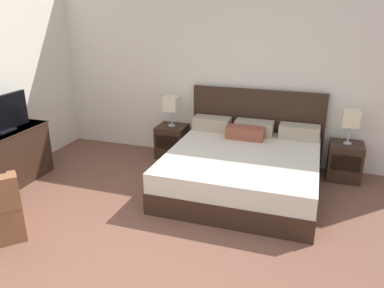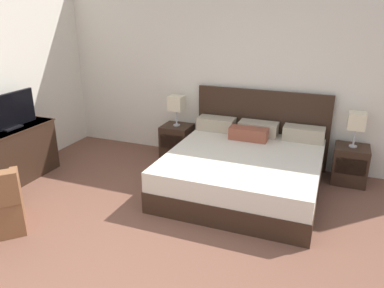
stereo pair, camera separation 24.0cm
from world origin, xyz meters
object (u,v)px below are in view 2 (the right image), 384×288
object	(u,v)px
table_lamp_left	(176,104)
dresser	(10,156)
bed	(245,168)
tv	(8,112)
nightstand_left	(177,141)
nightstand_right	(350,164)
table_lamp_right	(357,122)

from	to	relation	value
table_lamp_left	dresser	world-z (taller)	table_lamp_left
bed	table_lamp_left	xyz separation A→B (m)	(-1.33, 0.74, 0.60)
bed	table_lamp_left	size ratio (longest dim) A/B	4.28
tv	bed	bearing A→B (deg)	16.80
nightstand_left	table_lamp_left	bearing A→B (deg)	90.00
nightstand_right	table_lamp_left	world-z (taller)	table_lamp_left
table_lamp_right	tv	size ratio (longest dim) A/B	0.53
table_lamp_right	tv	bearing A→B (deg)	-159.33
table_lamp_left	nightstand_right	bearing A→B (deg)	-0.03
tv	dresser	bearing A→B (deg)	-91.58
table_lamp_left	table_lamp_right	xyz separation A→B (m)	(2.67, 0.00, 0.00)
nightstand_left	dresser	bearing A→B (deg)	-135.05
bed	nightstand_left	distance (m)	1.52
table_lamp_right	dresser	size ratio (longest dim) A/B	0.34
nightstand_left	table_lamp_right	world-z (taller)	table_lamp_right
bed	table_lamp_right	xyz separation A→B (m)	(1.33, 0.74, 0.60)
table_lamp_left	table_lamp_right	world-z (taller)	same
table_lamp_left	dresser	distance (m)	2.54
nightstand_left	table_lamp_right	xyz separation A→B (m)	(2.67, 0.00, 0.63)
table_lamp_right	dresser	bearing A→B (deg)	-158.31
table_lamp_right	table_lamp_left	bearing A→B (deg)	180.00
nightstand_right	dresser	bearing A→B (deg)	-158.33
dresser	table_lamp_right	bearing A→B (deg)	21.69
bed	table_lamp_right	distance (m)	1.64
nightstand_right	tv	distance (m)	4.79
nightstand_left	table_lamp_left	world-z (taller)	table_lamp_left
nightstand_right	table_lamp_left	size ratio (longest dim) A/B	1.09
bed	dresser	size ratio (longest dim) A/B	1.48
nightstand_right	table_lamp_right	distance (m)	0.63
nightstand_right	tv	xyz separation A→B (m)	(-4.43, -1.67, 0.74)
nightstand_right	table_lamp_right	xyz separation A→B (m)	(0.00, 0.00, 0.63)
nightstand_left	table_lamp_left	xyz separation A→B (m)	(-0.00, 0.00, 0.63)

